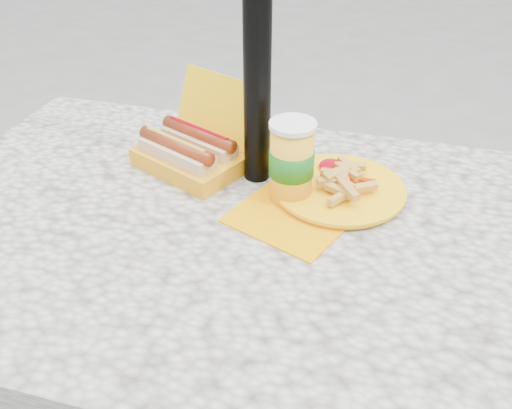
# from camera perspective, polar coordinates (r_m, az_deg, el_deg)

# --- Properties ---
(picnic_table) EXTENTS (1.20, 0.80, 0.75)m
(picnic_table) POSITION_cam_1_polar(r_m,az_deg,el_deg) (1.01, -2.34, -6.83)
(picnic_table) COLOR beige
(picnic_table) RESTS_ON ground
(hotdog_box) EXTENTS (0.26, 0.25, 0.16)m
(hotdog_box) POSITION_cam_1_polar(r_m,az_deg,el_deg) (1.09, -6.85, 5.67)
(hotdog_box) COLOR yellow
(hotdog_box) RESTS_ON picnic_table
(fries_plate) EXTENTS (0.31, 0.34, 0.05)m
(fries_plate) POSITION_cam_1_polar(r_m,az_deg,el_deg) (1.02, 8.39, 1.62)
(fries_plate) COLOR #F09800
(fries_plate) RESTS_ON picnic_table
(soda_cup) EXTENTS (0.08, 0.08, 0.15)m
(soda_cup) POSITION_cam_1_polar(r_m,az_deg,el_deg) (0.96, 3.76, 4.48)
(soda_cup) COLOR yellow
(soda_cup) RESTS_ON picnic_table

